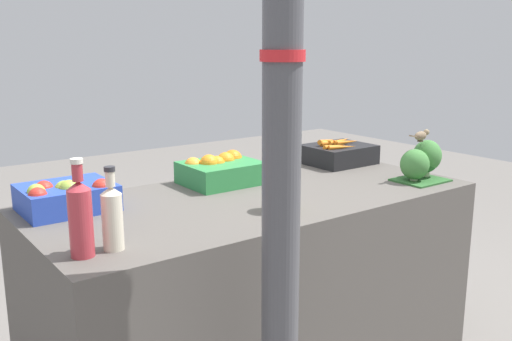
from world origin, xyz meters
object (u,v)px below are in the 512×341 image
support_pole (282,91)px  apple_crate (66,196)px  juice_bottle_cloudy (112,216)px  juice_bottle_ruby (80,216)px  carrot_crate (338,153)px  broccoli_pile (422,161)px  pickle_jar (281,195)px  sparrow_bird (421,135)px  orange_crate (220,170)px

support_pole → apple_crate: bearing=109.8°
juice_bottle_cloudy → juice_bottle_ruby: bearing=180.0°
carrot_crate → broccoli_pile: (0.06, -0.47, 0.03)m
juice_bottle_ruby → pickle_jar: 0.74m
pickle_jar → sparrow_bird: bearing=0.3°
orange_crate → juice_bottle_cloudy: juice_bottle_cloudy is taller
apple_crate → juice_bottle_cloudy: (-0.02, -0.48, 0.05)m
juice_bottle_cloudy → pickle_jar: (0.65, 0.02, -0.05)m
pickle_jar → juice_bottle_cloudy: bearing=-178.6°
support_pole → broccoli_pile: 1.26m
apple_crate → pickle_jar: 0.78m
apple_crate → broccoli_pile: (1.44, -0.46, 0.03)m
orange_crate → pickle_jar: bearing=-95.6°
support_pole → broccoli_pile: (1.13, 0.40, -0.39)m
juice_bottle_ruby → pickle_jar: juice_bottle_ruby is taller
broccoli_pile → juice_bottle_ruby: (-1.55, -0.02, 0.04)m
sparrow_bird → juice_bottle_cloudy: bearing=177.8°
support_pole → orange_crate: size_ratio=7.90×
orange_crate → sparrow_bird: sparrow_bird is taller
juice_bottle_ruby → juice_bottle_cloudy: (0.09, -0.00, -0.02)m
juice_bottle_cloudy → sparrow_bird: bearing=0.8°
pickle_jar → orange_crate: bearing=84.4°
carrot_crate → broccoli_pile: broccoli_pile is taller
broccoli_pile → sparrow_bird: sparrow_bird is taller
broccoli_pile → juice_bottle_ruby: bearing=-179.3°
pickle_jar → sparrow_bird: sparrow_bird is taller
support_pole → juice_bottle_ruby: (-0.42, 0.38, -0.36)m
sparrow_bird → orange_crate: bearing=144.6°
carrot_crate → sparrow_bird: size_ratio=2.35×
pickle_jar → juice_bottle_ruby: bearing=-178.8°
carrot_crate → juice_bottle_cloudy: (-1.40, -0.48, 0.05)m
orange_crate → pickle_jar: 0.48m
orange_crate → juice_bottle_ruby: size_ratio=1.11×
juice_bottle_cloudy → sparrow_bird: (1.44, 0.02, 0.10)m
apple_crate → juice_bottle_ruby: size_ratio=1.11×
support_pole → broccoli_pile: size_ratio=10.35×
juice_bottle_ruby → pickle_jar: (0.74, 0.02, -0.06)m
carrot_crate → broccoli_pile: size_ratio=1.31×
apple_crate → juice_bottle_cloudy: juice_bottle_cloudy is taller
support_pole → sparrow_bird: size_ratio=18.53×
broccoli_pile → pickle_jar: (-0.81, -0.00, -0.03)m
orange_crate → broccoli_pile: 0.90m
orange_crate → juice_bottle_ruby: bearing=-148.0°
broccoli_pile → juice_bottle_cloudy: 1.45m
orange_crate → sparrow_bird: 0.89m
carrot_crate → juice_bottle_cloudy: size_ratio=1.27×
apple_crate → broccoli_pile: broccoli_pile is taller
apple_crate → pickle_jar: apple_crate is taller
support_pole → juice_bottle_cloudy: support_pole is taller
carrot_crate → sparrow_bird: sparrow_bird is taller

